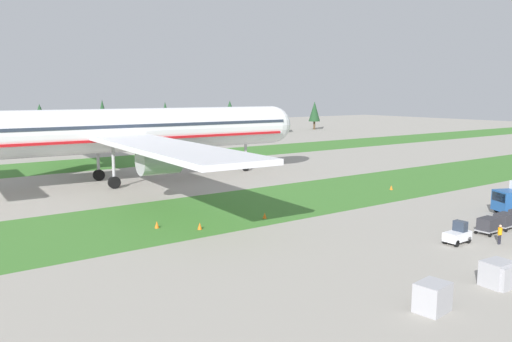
# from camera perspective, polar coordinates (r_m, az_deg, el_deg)

# --- Properties ---
(grass_strip_near) EXTENTS (320.00, 17.24, 0.01)m
(grass_strip_near) POSITION_cam_1_polar(r_m,az_deg,el_deg) (62.68, 2.94, -3.30)
(grass_strip_near) COLOR #3D752D
(grass_strip_near) RESTS_ON ground
(grass_strip_far) EXTENTS (320.00, 17.24, 0.01)m
(grass_strip_far) POSITION_cam_1_polar(r_m,az_deg,el_deg) (102.72, -13.37, 1.18)
(grass_strip_far) COLOR #3D752D
(grass_strip_far) RESTS_ON ground
(airliner) EXTENTS (60.04, 73.86, 21.56)m
(airliner) POSITION_cam_1_polar(r_m,az_deg,el_deg) (76.32, -15.02, 4.42)
(airliner) COLOR silver
(airliner) RESTS_ON ground
(baggage_tug) EXTENTS (2.63, 1.36, 1.97)m
(baggage_tug) POSITION_cam_1_polar(r_m,az_deg,el_deg) (48.16, 21.68, -6.62)
(baggage_tug) COLOR silver
(baggage_tug) RESTS_ON ground
(cargo_dolly_lead) EXTENTS (2.23, 1.55, 1.55)m
(cargo_dolly_lead) POSITION_cam_1_polar(r_m,az_deg,el_deg) (52.37, 24.60, -5.47)
(cargo_dolly_lead) COLOR #A3A3A8
(cargo_dolly_lead) RESTS_ON ground
(cargo_dolly_second) EXTENTS (2.23, 1.55, 1.55)m
(cargo_dolly_second) POSITION_cam_1_polar(r_m,az_deg,el_deg) (54.88, 26.07, -4.95)
(cargo_dolly_second) COLOR #A3A3A8
(cargo_dolly_second) RESTS_ON ground
(ground_crew_marshaller) EXTENTS (0.55, 0.36, 1.74)m
(ground_crew_marshaller) POSITION_cam_1_polar(r_m,az_deg,el_deg) (49.39, 25.67, -6.34)
(ground_crew_marshaller) COLOR black
(ground_crew_marshaller) RESTS_ON ground
(uld_container_0) EXTENTS (2.19, 1.85, 1.79)m
(uld_container_0) POSITION_cam_1_polar(r_m,az_deg,el_deg) (33.22, 19.17, -13.22)
(uld_container_0) COLOR #A3A3A8
(uld_container_0) RESTS_ON ground
(uld_container_1) EXTENTS (2.11, 1.74, 1.73)m
(uld_container_1) POSITION_cam_1_polar(r_m,az_deg,el_deg) (39.02, 25.43, -10.33)
(uld_container_1) COLOR #A3A3A8
(uld_container_1) RESTS_ON ground
(uld_container_2) EXTENTS (2.05, 1.67, 1.59)m
(uld_container_2) POSITION_cam_1_polar(r_m,az_deg,el_deg) (39.00, 25.82, -10.48)
(uld_container_2) COLOR #A3A3A8
(uld_container_2) RESTS_ON ground
(taxiway_marker_0) EXTENTS (0.44, 0.44, 0.60)m
(taxiway_marker_0) POSITION_cam_1_polar(r_m,az_deg,el_deg) (71.81, 14.93, -1.81)
(taxiway_marker_0) COLOR orange
(taxiway_marker_0) RESTS_ON ground
(taxiway_marker_1) EXTENTS (0.44, 0.44, 0.67)m
(taxiway_marker_1) POSITION_cam_1_polar(r_m,az_deg,el_deg) (49.72, -6.33, -6.14)
(taxiway_marker_1) COLOR orange
(taxiway_marker_1) RESTS_ON ground
(taxiway_marker_2) EXTENTS (0.44, 0.44, 0.59)m
(taxiway_marker_2) POSITION_cam_1_polar(r_m,az_deg,el_deg) (53.65, 0.98, -5.03)
(taxiway_marker_2) COLOR orange
(taxiway_marker_2) RESTS_ON ground
(taxiway_marker_3) EXTENTS (0.44, 0.44, 0.69)m
(taxiway_marker_3) POSITION_cam_1_polar(r_m,az_deg,el_deg) (50.82, -11.06, -5.91)
(taxiway_marker_3) COLOR orange
(taxiway_marker_3) RESTS_ON ground
(distant_tree_line) EXTENTS (179.23, 10.18, 11.39)m
(distant_tree_line) POSITION_cam_1_polar(r_m,az_deg,el_deg) (140.62, -21.75, 5.41)
(distant_tree_line) COLOR #4C3823
(distant_tree_line) RESTS_ON ground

